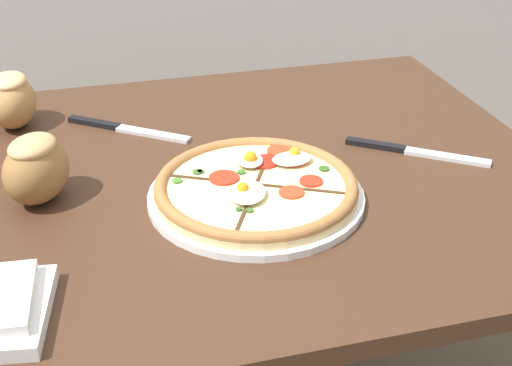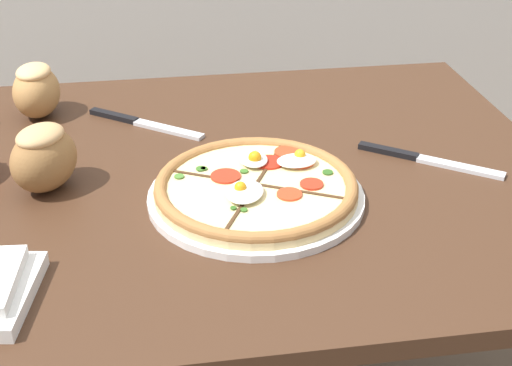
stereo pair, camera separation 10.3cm
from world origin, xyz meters
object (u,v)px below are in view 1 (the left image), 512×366
at_px(bread_piece_mid, 36,168).
at_px(bread_piece_far, 12,99).
at_px(dining_table, 217,228).
at_px(knife_spare, 126,129).
at_px(pizza, 256,189).
at_px(knife_main, 415,151).

xyz_separation_m(bread_piece_mid, bread_piece_far, (-0.04, 0.29, -0.00)).
xyz_separation_m(dining_table, knife_spare, (-0.12, 0.20, 0.11)).
xyz_separation_m(pizza, bread_piece_mid, (-0.32, 0.09, 0.04)).
bearing_deg(bread_piece_mid, knife_main, -0.72).
height_order(pizza, knife_spare, pizza).
distance_m(dining_table, bread_piece_mid, 0.32).
distance_m(pizza, bread_piece_far, 0.52).
bearing_deg(bread_piece_mid, knife_spare, 54.48).
relative_size(pizza, bread_piece_mid, 2.26).
bearing_deg(knife_main, pizza, -129.68).
distance_m(bread_piece_far, knife_main, 0.73).
relative_size(dining_table, pizza, 3.41).
bearing_deg(dining_table, knife_main, -3.69).
bearing_deg(knife_main, bread_piece_far, -168.26).
relative_size(bread_piece_mid, knife_spare, 0.70).
distance_m(bread_piece_mid, bread_piece_far, 0.29).
bearing_deg(dining_table, pizza, -66.73).
bearing_deg(bread_piece_far, dining_table, -40.76).
height_order(bread_piece_mid, knife_main, bread_piece_mid).
height_order(pizza, bread_piece_mid, bread_piece_mid).
bearing_deg(bread_piece_far, pizza, -46.05).
xyz_separation_m(dining_table, pizza, (0.04, -0.10, 0.13)).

